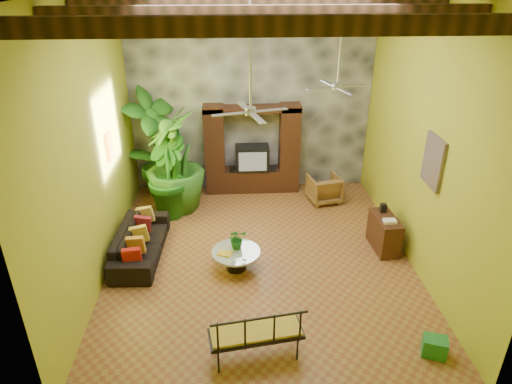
{
  "coord_description": "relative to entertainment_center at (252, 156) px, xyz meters",
  "views": [
    {
      "loc": [
        -0.55,
        -7.7,
        5.37
      ],
      "look_at": [
        -0.07,
        0.2,
        1.4
      ],
      "focal_mm": 32.0,
      "sensor_mm": 36.0,
      "label": 1
    }
  ],
  "objects": [
    {
      "name": "stone_accent_wall",
      "position": [
        0.0,
        0.3,
        1.53
      ],
      "size": [
        5.98,
        0.1,
        4.98
      ],
      "primitive_type": "cube",
      "color": "#3E4047",
      "rests_on": "ground"
    },
    {
      "name": "wall_art_mask",
      "position": [
        -2.96,
        -2.14,
        1.13
      ],
      "size": [
        0.06,
        0.32,
        0.55
      ],
      "primitive_type": "cube",
      "color": "gold",
      "rests_on": "left_wall"
    },
    {
      "name": "entertainment_center",
      "position": [
        0.0,
        0.0,
        0.0
      ],
      "size": [
        2.4,
        0.55,
        2.3
      ],
      "color": "#311D0D",
      "rests_on": "ground"
    },
    {
      "name": "tall_plant_c",
      "position": [
        -1.87,
        -0.9,
        0.27
      ],
      "size": [
        1.54,
        1.54,
        2.47
      ],
      "primitive_type": "imported",
      "rotation": [
        0.0,
        0.0,
        4.83
      ],
      "color": "#2C661A",
      "rests_on": "ground"
    },
    {
      "name": "coffee_table",
      "position": [
        -0.5,
        -3.47,
        -0.71
      ],
      "size": [
        0.94,
        0.94,
        0.4
      ],
      "rotation": [
        0.0,
        0.0,
        0.37
      ],
      "color": "black",
      "rests_on": "ground"
    },
    {
      "name": "left_wall",
      "position": [
        -3.0,
        -3.14,
        1.53
      ],
      "size": [
        0.02,
        7.0,
        5.0
      ],
      "primitive_type": "cube",
      "color": "gold",
      "rests_on": "ground"
    },
    {
      "name": "green_bin",
      "position": [
        2.47,
        -5.87,
        -0.81
      ],
      "size": [
        0.43,
        0.37,
        0.31
      ],
      "primitive_type": "cube",
      "rotation": [
        0.0,
        0.0,
        -0.35
      ],
      "color": "#1C6C28",
      "rests_on": "ground"
    },
    {
      "name": "tall_plant_a",
      "position": [
        -2.39,
        -0.22,
        0.43
      ],
      "size": [
        1.74,
        1.75,
        2.8
      ],
      "primitive_type": "imported",
      "rotation": [
        0.0,
        0.0,
        0.8
      ],
      "color": "#215F19",
      "rests_on": "ground"
    },
    {
      "name": "ceiling_fan_back",
      "position": [
        1.6,
        -1.94,
        2.44
      ],
      "size": [
        1.28,
        1.28,
        1.86
      ],
      "color": "#A4A5A9",
      "rests_on": "ceiling"
    },
    {
      "name": "ceiling_fan_front",
      "position": [
        -0.2,
        -3.54,
        2.44
      ],
      "size": [
        1.28,
        1.28,
        1.86
      ],
      "color": "#A4A5A9",
      "rests_on": "ceiling"
    },
    {
      "name": "back_wall",
      "position": [
        0.0,
        0.36,
        1.53
      ],
      "size": [
        6.0,
        0.02,
        5.0
      ],
      "primitive_type": "cube",
      "color": "gold",
      "rests_on": "ground"
    },
    {
      "name": "centerpiece_plant",
      "position": [
        -0.47,
        -3.34,
        -0.36
      ],
      "size": [
        0.45,
        0.42,
        0.4
      ],
      "primitive_type": "imported",
      "rotation": [
        0.0,
        0.0,
        0.33
      ],
      "color": "#1C671B",
      "rests_on": "coffee_table"
    },
    {
      "name": "right_wall",
      "position": [
        3.0,
        -3.14,
        1.53
      ],
      "size": [
        0.02,
        7.0,
        5.0
      ],
      "primitive_type": "cube",
      "color": "gold",
      "rests_on": "ground"
    },
    {
      "name": "sofa",
      "position": [
        -2.43,
        -2.89,
        -0.65
      ],
      "size": [
        0.94,
        2.19,
        0.63
      ],
      "primitive_type": "imported",
      "rotation": [
        0.0,
        0.0,
        1.52
      ],
      "color": "black",
      "rests_on": "ground"
    },
    {
      "name": "iron_bench",
      "position": [
        -0.24,
        -5.82,
        -0.42
      ],
      "size": [
        1.46,
        0.72,
        0.57
      ],
      "rotation": [
        0.0,
        0.0,
        0.15
      ],
      "color": "black",
      "rests_on": "ground"
    },
    {
      "name": "side_console",
      "position": [
        2.59,
        -2.94,
        -0.6
      ],
      "size": [
        0.47,
        0.94,
        0.74
      ],
      "primitive_type": "cube",
      "rotation": [
        0.0,
        0.0,
        0.06
      ],
      "color": "#3C1B13",
      "rests_on": "ground"
    },
    {
      "name": "wall_art_painting",
      "position": [
        2.96,
        -3.74,
        1.33
      ],
      "size": [
        0.06,
        0.7,
        0.9
      ],
      "primitive_type": "cube",
      "color": "navy",
      "rests_on": "right_wall"
    },
    {
      "name": "wicker_armchair",
      "position": [
        1.76,
        -0.74,
        -0.62
      ],
      "size": [
        0.87,
        0.89,
        0.68
      ],
      "primitive_type": "imported",
      "rotation": [
        0.0,
        0.0,
        3.36
      ],
      "color": "brown",
      "rests_on": "ground"
    },
    {
      "name": "ceiling_beams",
      "position": [
        0.0,
        -3.14,
        3.81
      ],
      "size": [
        5.95,
        5.36,
        0.22
      ],
      "color": "#3B2012",
      "rests_on": "ceiling"
    },
    {
      "name": "ground",
      "position": [
        0.0,
        -3.14,
        -0.97
      ],
      "size": [
        7.0,
        7.0,
        0.0
      ],
      "primitive_type": "plane",
      "color": "brown",
      "rests_on": "ground"
    },
    {
      "name": "yellow_tray",
      "position": [
        -0.71,
        -3.56,
        -0.55
      ],
      "size": [
        0.31,
        0.26,
        0.03
      ],
      "primitive_type": "cube",
      "rotation": [
        0.0,
        0.0,
        -0.36
      ],
      "color": "yellow",
      "rests_on": "coffee_table"
    },
    {
      "name": "tall_plant_b",
      "position": [
        -2.05,
        -1.16,
        0.05
      ],
      "size": [
        1.26,
        1.38,
        2.03
      ],
      "primitive_type": "imported",
      "rotation": [
        0.0,
        0.0,
        1.97
      ],
      "color": "#1D661B",
      "rests_on": "ground"
    }
  ]
}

